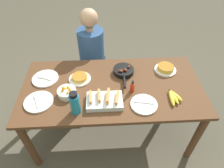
% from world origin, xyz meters
% --- Properties ---
extents(ground_plane, '(14.00, 14.00, 0.00)m').
position_xyz_m(ground_plane, '(0.00, 0.00, 0.00)').
color(ground_plane, '#565142').
extents(dining_table, '(1.77, 0.87, 0.77)m').
position_xyz_m(dining_table, '(0.00, 0.00, 0.67)').
color(dining_table, brown).
rests_on(dining_table, ground_plane).
extents(banana_bunch, '(0.13, 0.21, 0.04)m').
position_xyz_m(banana_bunch, '(0.56, -0.19, 0.79)').
color(banana_bunch, yellow).
rests_on(banana_bunch, dining_table).
extents(melon_tray, '(0.32, 0.21, 0.10)m').
position_xyz_m(melon_tray, '(-0.08, -0.21, 0.80)').
color(melon_tray, silver).
rests_on(melon_tray, dining_table).
extents(skillet, '(0.21, 0.37, 0.08)m').
position_xyz_m(skillet, '(0.13, 0.19, 0.80)').
color(skillet, black).
rests_on(skillet, dining_table).
extents(frittata_plate_center, '(0.22, 0.22, 0.05)m').
position_xyz_m(frittata_plate_center, '(-0.32, 0.11, 0.79)').
color(frittata_plate_center, silver).
rests_on(frittata_plate_center, dining_table).
extents(frittata_plate_side, '(0.23, 0.23, 0.06)m').
position_xyz_m(frittata_plate_side, '(0.58, 0.21, 0.80)').
color(frittata_plate_side, silver).
rests_on(frittata_plate_side, dining_table).
extents(empty_plate_near_front, '(0.26, 0.26, 0.02)m').
position_xyz_m(empty_plate_near_front, '(-0.67, -0.17, 0.78)').
color(empty_plate_near_front, silver).
rests_on(empty_plate_near_front, dining_table).
extents(empty_plate_far_left, '(0.24, 0.24, 0.02)m').
position_xyz_m(empty_plate_far_left, '(0.27, -0.25, 0.78)').
color(empty_plate_far_left, silver).
rests_on(empty_plate_far_left, dining_table).
extents(empty_plate_far_right, '(0.26, 0.26, 0.02)m').
position_xyz_m(empty_plate_far_right, '(-0.67, 0.14, 0.78)').
color(empty_plate_far_right, silver).
rests_on(empty_plate_far_right, dining_table).
extents(fruit_bowl_mango, '(0.17, 0.17, 0.12)m').
position_xyz_m(fruit_bowl_mango, '(-0.43, -0.09, 0.81)').
color(fruit_bowl_mango, silver).
rests_on(fruit_bowl_mango, dining_table).
extents(water_bottle, '(0.08, 0.08, 0.23)m').
position_xyz_m(water_bottle, '(-0.33, -0.29, 0.88)').
color(water_bottle, teal).
rests_on(water_bottle, dining_table).
extents(hot_sauce_bottle, '(0.04, 0.04, 0.13)m').
position_xyz_m(hot_sauce_bottle, '(0.19, -0.08, 0.83)').
color(hot_sauce_bottle, '#B72814').
rests_on(hot_sauce_bottle, dining_table).
extents(person_figure, '(0.34, 0.34, 1.25)m').
position_xyz_m(person_figure, '(-0.22, 0.69, 0.53)').
color(person_figure, black).
rests_on(person_figure, ground_plane).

